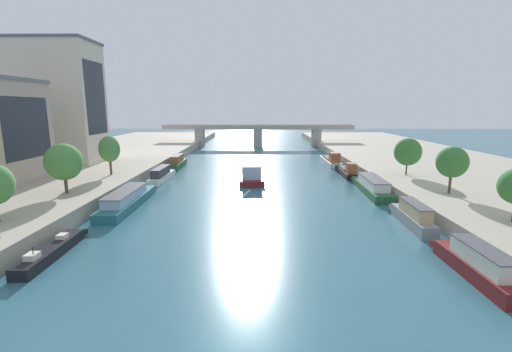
{
  "coord_description": "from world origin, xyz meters",
  "views": [
    {
      "loc": [
        0.62,
        -17.88,
        12.89
      ],
      "look_at": [
        0.0,
        39.74,
        1.63
      ],
      "focal_mm": 24.68,
      "sensor_mm": 36.0,
      "label": 1
    }
  ],
  "objects": [
    {
      "name": "moored_boat_right_midway",
      "position": [
        17.54,
        19.52,
        1.14
      ],
      "size": [
        2.11,
        10.23,
        2.74
      ],
      "color": "gray",
      "rests_on": "ground"
    },
    {
      "name": "ground_plane",
      "position": [
        0.0,
        0.0,
        0.0
      ],
      "size": [
        400.0,
        400.0,
        0.0
      ],
      "primitive_type": "plane",
      "color": "#336675"
    },
    {
      "name": "tree_right_end_of_row",
      "position": [
        24.76,
        39.32,
        5.76
      ],
      "size": [
        4.31,
        4.31,
        6.04
      ],
      "color": "brown",
      "rests_on": "quay_right"
    },
    {
      "name": "moored_boat_left_second",
      "position": [
        -16.87,
        43.42,
        1.05
      ],
      "size": [
        2.06,
        11.93,
        2.53
      ],
      "color": "silver",
      "rests_on": "ground"
    },
    {
      "name": "tree_right_nearest",
      "position": [
        25.12,
        26.59,
        6.04
      ],
      "size": [
        3.85,
        3.85,
        6.08
      ],
      "color": "brown",
      "rests_on": "quay_right"
    },
    {
      "name": "moored_boat_right_downstream",
      "position": [
        17.07,
        62.66,
        0.91
      ],
      "size": [
        2.81,
        14.72,
        3.17
      ],
      "color": "silver",
      "rests_on": "ground"
    },
    {
      "name": "quay_right",
      "position": [
        37.44,
        55.0,
        0.98
      ],
      "size": [
        36.0,
        170.0,
        1.97
      ],
      "primitive_type": "cube",
      "color": "#B2A893",
      "rests_on": "ground"
    },
    {
      "name": "moored_boat_left_lone",
      "position": [
        -17.63,
        11.0,
        0.53
      ],
      "size": [
        1.87,
        10.14,
        2.08
      ],
      "color": "black",
      "rests_on": "ground"
    },
    {
      "name": "bridge_far",
      "position": [
        0.0,
        99.67,
        4.64
      ],
      "size": [
        62.88,
        4.4,
        7.25
      ],
      "color": "#9E998E",
      "rests_on": "ground"
    },
    {
      "name": "moored_boat_right_near",
      "position": [
        17.39,
        48.83,
        0.86
      ],
      "size": [
        2.45,
        11.77,
        2.92
      ],
      "color": "black",
      "rests_on": "ground"
    },
    {
      "name": "moored_boat_left_end",
      "position": [
        -16.84,
        26.88,
        0.99
      ],
      "size": [
        3.23,
        16.52,
        2.36
      ],
      "color": "#23666B",
      "rests_on": "ground"
    },
    {
      "name": "tree_left_by_lamp",
      "position": [
        -23.96,
        38.99,
        6.2
      ],
      "size": [
        3.34,
        3.34,
        6.39
      ],
      "color": "brown",
      "rests_on": "quay_left"
    },
    {
      "name": "quay_left",
      "position": [
        -37.44,
        55.0,
        0.98
      ],
      "size": [
        36.0,
        170.0,
        1.97
      ],
      "primitive_type": "cube",
      "color": "#B2A893",
      "rests_on": "ground"
    },
    {
      "name": "moored_boat_right_gap_after",
      "position": [
        17.34,
        7.4,
        1.1
      ],
      "size": [
        2.17,
        10.43,
        2.64
      ],
      "color": "maroon",
      "rests_on": "ground"
    },
    {
      "name": "moored_boat_right_upstream",
      "position": [
        17.83,
        34.97,
        1.04
      ],
      "size": [
        3.43,
        15.43,
        2.48
      ],
      "color": "#235633",
      "rests_on": "ground"
    },
    {
      "name": "moored_boat_left_midway",
      "position": [
        -17.2,
        57.4,
        1.17
      ],
      "size": [
        2.04,
        10.96,
        2.82
      ],
      "color": "#235633",
      "rests_on": "ground"
    },
    {
      "name": "barge_midriver",
      "position": [
        -1.13,
        47.24,
        0.94
      ],
      "size": [
        5.35,
        22.22,
        3.25
      ],
      "color": "maroon",
      "rests_on": "ground"
    },
    {
      "name": "wake_behind_barge",
      "position": [
        0.2,
        33.56,
        0.01
      ],
      "size": [
        5.59,
        6.07,
        0.03
      ],
      "color": "#A5D1DB",
      "rests_on": "ground"
    },
    {
      "name": "tree_left_distant",
      "position": [
        -24.39,
        26.13,
        6.05
      ],
      "size": [
        4.55,
        4.55,
        6.45
      ],
      "color": "brown",
      "rests_on": "quay_left"
    },
    {
      "name": "building_left_corner",
      "position": [
        -39.02,
        51.82,
        13.76
      ],
      "size": [
        15.78,
        10.51,
        23.56
      ],
      "color": "beige",
      "rests_on": "quay_left"
    }
  ]
}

